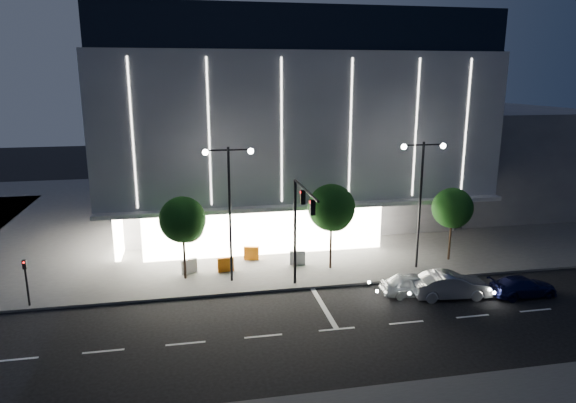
{
  "coord_description": "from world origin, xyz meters",
  "views": [
    {
      "loc": [
        -5.38,
        -25.71,
        13.25
      ],
      "look_at": [
        1.04,
        7.37,
        5.0
      ],
      "focal_mm": 32.0,
      "sensor_mm": 36.0,
      "label": 1
    }
  ],
  "objects_px": {
    "ped_signal_far": "(26,278)",
    "barrier_d": "(297,258)",
    "street_lamp_west": "(229,195)",
    "tree_left": "(183,222)",
    "barrier_b": "(189,266)",
    "tree_right": "(452,210)",
    "barrier_c": "(251,253)",
    "car_third": "(523,287)",
    "tree_mid": "(332,210)",
    "car_second": "(450,285)",
    "traffic_mast": "(300,217)",
    "street_lamp_east": "(421,187)",
    "barrier_a": "(226,265)",
    "car_lead": "(413,284)"
  },
  "relations": [
    {
      "from": "barrier_b",
      "to": "barrier_c",
      "type": "relative_size",
      "value": 1.0
    },
    {
      "from": "tree_left",
      "to": "tree_right",
      "type": "distance_m",
      "value": 19.0
    },
    {
      "from": "ped_signal_far",
      "to": "car_lead",
      "type": "distance_m",
      "value": 23.1
    },
    {
      "from": "tree_left",
      "to": "tree_right",
      "type": "relative_size",
      "value": 1.04
    },
    {
      "from": "car_second",
      "to": "barrier_b",
      "type": "relative_size",
      "value": 4.37
    },
    {
      "from": "ped_signal_far",
      "to": "barrier_b",
      "type": "xyz_separation_m",
      "value": [
        9.26,
        3.36,
        -1.24
      ]
    },
    {
      "from": "tree_right",
      "to": "barrier_b",
      "type": "height_order",
      "value": "tree_right"
    },
    {
      "from": "ped_signal_far",
      "to": "barrier_d",
      "type": "distance_m",
      "value": 17.29
    },
    {
      "from": "car_second",
      "to": "barrier_d",
      "type": "height_order",
      "value": "car_second"
    },
    {
      "from": "barrier_b",
      "to": "barrier_c",
      "type": "xyz_separation_m",
      "value": [
        4.5,
        1.81,
        0.0
      ]
    },
    {
      "from": "street_lamp_west",
      "to": "tree_left",
      "type": "distance_m",
      "value": 3.69
    },
    {
      "from": "tree_right",
      "to": "barrier_b",
      "type": "distance_m",
      "value": 19.06
    },
    {
      "from": "car_second",
      "to": "barrier_b",
      "type": "bearing_deg",
      "value": 71.3
    },
    {
      "from": "car_lead",
      "to": "barrier_c",
      "type": "bearing_deg",
      "value": 51.78
    },
    {
      "from": "ped_signal_far",
      "to": "barrier_b",
      "type": "height_order",
      "value": "ped_signal_far"
    },
    {
      "from": "tree_right",
      "to": "tree_left",
      "type": "bearing_deg",
      "value": 180.0
    },
    {
      "from": "street_lamp_west",
      "to": "barrier_c",
      "type": "distance_m",
      "value": 6.69
    },
    {
      "from": "street_lamp_east",
      "to": "car_lead",
      "type": "xyz_separation_m",
      "value": [
        -2.07,
        -4.05,
        -5.27
      ]
    },
    {
      "from": "street_lamp_west",
      "to": "car_third",
      "type": "xyz_separation_m",
      "value": [
        17.5,
        -5.52,
        -5.35
      ]
    },
    {
      "from": "traffic_mast",
      "to": "street_lamp_west",
      "type": "height_order",
      "value": "street_lamp_west"
    },
    {
      "from": "tree_right",
      "to": "barrier_c",
      "type": "xyz_separation_m",
      "value": [
        -14.27,
        2.65,
        -3.23
      ]
    },
    {
      "from": "traffic_mast",
      "to": "barrier_b",
      "type": "bearing_deg",
      "value": 146.12
    },
    {
      "from": "street_lamp_east",
      "to": "car_third",
      "type": "bearing_deg",
      "value": -50.79
    },
    {
      "from": "car_third",
      "to": "barrier_d",
      "type": "xyz_separation_m",
      "value": [
        -12.63,
        7.58,
        0.04
      ]
    },
    {
      "from": "car_second",
      "to": "car_third",
      "type": "height_order",
      "value": "car_second"
    },
    {
      "from": "traffic_mast",
      "to": "ped_signal_far",
      "type": "height_order",
      "value": "traffic_mast"
    },
    {
      "from": "tree_right",
      "to": "barrier_c",
      "type": "distance_m",
      "value": 14.87
    },
    {
      "from": "car_lead",
      "to": "barrier_d",
      "type": "height_order",
      "value": "car_lead"
    },
    {
      "from": "barrier_b",
      "to": "barrier_d",
      "type": "height_order",
      "value": "same"
    },
    {
      "from": "ped_signal_far",
      "to": "tree_right",
      "type": "distance_m",
      "value": 28.21
    },
    {
      "from": "tree_mid",
      "to": "barrier_c",
      "type": "height_order",
      "value": "tree_mid"
    },
    {
      "from": "tree_left",
      "to": "barrier_c",
      "type": "distance_m",
      "value": 6.39
    },
    {
      "from": "traffic_mast",
      "to": "car_second",
      "type": "distance_m",
      "value": 10.17
    },
    {
      "from": "street_lamp_east",
      "to": "barrier_c",
      "type": "relative_size",
      "value": 8.18
    },
    {
      "from": "ped_signal_far",
      "to": "barrier_b",
      "type": "bearing_deg",
      "value": 19.96
    },
    {
      "from": "tree_right",
      "to": "barrier_b",
      "type": "relative_size",
      "value": 5.01
    },
    {
      "from": "street_lamp_west",
      "to": "car_lead",
      "type": "relative_size",
      "value": 2.22
    },
    {
      "from": "traffic_mast",
      "to": "barrier_d",
      "type": "height_order",
      "value": "traffic_mast"
    },
    {
      "from": "street_lamp_west",
      "to": "tree_mid",
      "type": "distance_m",
      "value": 7.28
    },
    {
      "from": "barrier_d",
      "to": "car_lead",
      "type": "bearing_deg",
      "value": -34.22
    },
    {
      "from": "car_third",
      "to": "ped_signal_far",
      "type": "bearing_deg",
      "value": 80.85
    },
    {
      "from": "street_lamp_east",
      "to": "barrier_a",
      "type": "bearing_deg",
      "value": 172.7
    },
    {
      "from": "street_lamp_west",
      "to": "ped_signal_far",
      "type": "xyz_separation_m",
      "value": [
        -12.0,
        -1.5,
        -4.07
      ]
    },
    {
      "from": "tree_right",
      "to": "ped_signal_far",
      "type": "bearing_deg",
      "value": -174.86
    },
    {
      "from": "barrier_d",
      "to": "barrier_c",
      "type": "bearing_deg",
      "value": 163.77
    },
    {
      "from": "street_lamp_west",
      "to": "tree_left",
      "type": "relative_size",
      "value": 1.57
    },
    {
      "from": "tree_mid",
      "to": "barrier_d",
      "type": "height_order",
      "value": "tree_mid"
    },
    {
      "from": "ped_signal_far",
      "to": "car_second",
      "type": "height_order",
      "value": "ped_signal_far"
    },
    {
      "from": "barrier_b",
      "to": "barrier_c",
      "type": "height_order",
      "value": "same"
    },
    {
      "from": "street_lamp_east",
      "to": "car_third",
      "type": "relative_size",
      "value": 2.14
    }
  ]
}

